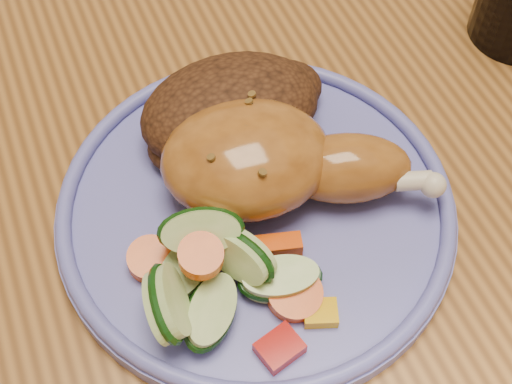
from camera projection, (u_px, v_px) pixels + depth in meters
dining_table at (328, 154)px, 0.59m from camera, size 0.90×1.40×0.75m
plate at (256, 211)px, 0.45m from camera, size 0.25×0.25×0.01m
plate_rim at (256, 201)px, 0.44m from camera, size 0.25×0.25×0.01m
chicken_leg at (271, 161)px, 0.44m from camera, size 0.17×0.12×0.06m
rice_pilaf at (234, 110)px, 0.47m from camera, size 0.13×0.09×0.05m
vegetable_pile at (219, 276)px, 0.40m from camera, size 0.11×0.11×0.06m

